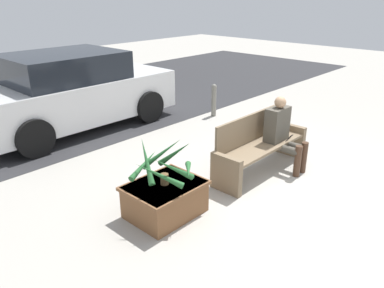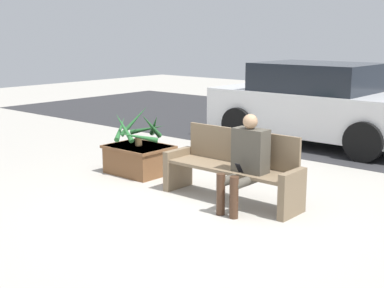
{
  "view_description": "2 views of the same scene",
  "coord_description": "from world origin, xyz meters",
  "views": [
    {
      "loc": [
        -4.48,
        -2.29,
        2.6
      ],
      "look_at": [
        -1.17,
        0.79,
        0.77
      ],
      "focal_mm": 35.0,
      "sensor_mm": 36.0,
      "label": 1
    },
    {
      "loc": [
        3.98,
        -4.7,
        2.09
      ],
      "look_at": [
        -0.78,
        0.84,
        0.56
      ],
      "focal_mm": 50.0,
      "sensor_mm": 36.0,
      "label": 2
    }
  ],
  "objects": [
    {
      "name": "ground_plane",
      "position": [
        0.0,
        0.0,
        0.0
      ],
      "size": [
        30.0,
        30.0,
        0.0
      ],
      "primitive_type": "plane",
      "color": "#ADA89E"
    },
    {
      "name": "planter_box",
      "position": [
        -1.74,
        0.72,
        0.23
      ],
      "size": [
        0.93,
        0.73,
        0.43
      ],
      "color": "brown",
      "rests_on": "ground_plane"
    },
    {
      "name": "bench",
      "position": [
        0.12,
        0.58,
        0.42
      ],
      "size": [
        1.87,
        0.5,
        0.89
      ],
      "color": "#7A664C",
      "rests_on": "ground_plane"
    },
    {
      "name": "person_seated",
      "position": [
        0.44,
        0.39,
        0.62
      ],
      "size": [
        0.42,
        0.62,
        1.15
      ],
      "color": "#4C473D",
      "rests_on": "ground_plane"
    },
    {
      "name": "potted_plant",
      "position": [
        -1.74,
        0.72,
        0.69
      ],
      "size": [
        0.86,
        0.84,
        0.58
      ],
      "color": "brown",
      "rests_on": "planter_box"
    },
    {
      "name": "parked_car",
      "position": [
        -0.76,
        4.52,
        0.75
      ],
      "size": [
        4.09,
        1.98,
        1.53
      ],
      "color": "silver",
      "rests_on": "ground_plane"
    }
  ]
}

